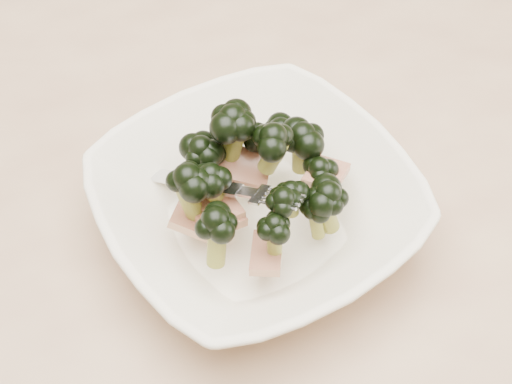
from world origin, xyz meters
TOP-DOWN VIEW (x-y plane):
  - dining_table at (0.00, 0.00)m, footprint 1.20×0.80m
  - broccoli_dish at (0.06, -0.03)m, footprint 0.32×0.32m

SIDE VIEW (x-z plane):
  - dining_table at x=0.00m, z-range 0.28..1.03m
  - broccoli_dish at x=0.06m, z-range 0.73..0.85m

